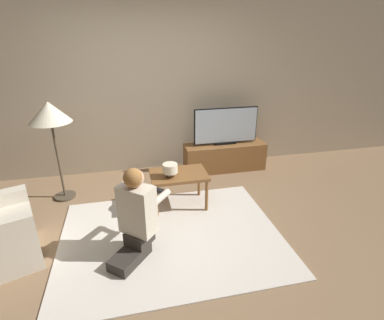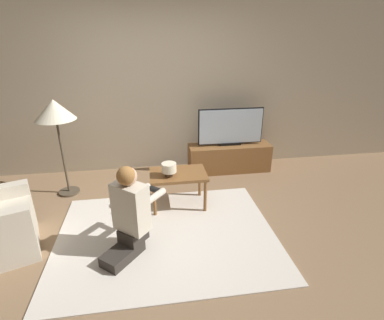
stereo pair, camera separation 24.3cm
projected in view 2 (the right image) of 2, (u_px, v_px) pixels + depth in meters
name	position (u px, v px, depth m)	size (l,w,h in m)	color
ground_plane	(167.00, 236.00, 3.32)	(10.00, 10.00, 0.00)	#896B4C
wall_back	(155.00, 88.00, 4.56)	(10.00, 0.06, 2.60)	tan
rug	(167.00, 235.00, 3.32)	(2.39, 1.83, 0.02)	silver
tv_stand	(229.00, 158.00, 4.82)	(1.30, 0.38, 0.44)	brown
tv	(231.00, 127.00, 4.62)	(1.02, 0.08, 0.59)	black
coffee_table	(178.00, 177.00, 3.75)	(0.70, 0.47, 0.47)	brown
floor_lamp	(55.00, 113.00, 3.77)	(0.51, 0.51, 1.32)	#4C4233
person_kneeling	(130.00, 212.00, 2.92)	(0.69, 0.76, 0.94)	#332D28
table_lamp	(169.00, 169.00, 3.61)	(0.18, 0.18, 0.17)	#4C3823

